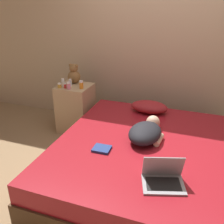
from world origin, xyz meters
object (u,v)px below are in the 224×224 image
object	(u,v)px
bottle_red	(65,86)
bottle_white	(63,83)
bottle_orange	(81,85)
book	(102,149)
person_lying	(146,132)
pillow	(149,107)
laptop	(163,178)
teddy_bear	(74,75)
bottle_pink	(69,86)
bottle_amber	(59,86)
bottle_clear	(70,83)

from	to	relation	value
bottle_red	bottle_white	distance (m)	0.10
bottle_orange	book	xyz separation A→B (m)	(0.67, -0.96, -0.29)
book	person_lying	bearing A→B (deg)	44.91
pillow	bottle_red	xyz separation A→B (m)	(-1.12, -0.15, 0.21)
laptop	bottle_white	bearing A→B (deg)	124.07
bottle_red	bottle_orange	bearing A→B (deg)	16.42
person_lying	book	distance (m)	0.51
pillow	teddy_bear	distance (m)	1.15
bottle_pink	bottle_white	bearing A→B (deg)	148.87
bottle_orange	book	world-z (taller)	bottle_orange
pillow	book	xyz separation A→B (m)	(-0.24, -1.05, -0.06)
pillow	laptop	distance (m)	1.41
bottle_red	bottle_amber	world-z (taller)	bottle_red
pillow	bottle_amber	distance (m)	1.23
person_lying	laptop	bearing A→B (deg)	-61.37
bottle_pink	book	distance (m)	1.24
bottle_white	book	distance (m)	1.38
teddy_bear	bottle_pink	distance (m)	0.27
laptop	bottle_clear	distance (m)	2.00
bottle_red	laptop	bearing A→B (deg)	-37.77
person_lying	laptop	world-z (taller)	laptop
bottle_orange	bottle_amber	bearing A→B (deg)	-165.52
bottle_amber	bottle_white	world-z (taller)	bottle_white
pillow	bottle_clear	bearing A→B (deg)	-177.16
pillow	teddy_bear	size ratio (longest dim) A/B	1.70
bottle_clear	bottle_orange	bearing A→B (deg)	-11.60
laptop	bottle_orange	distance (m)	1.84
person_lying	bottle_clear	world-z (taller)	bottle_clear
bottle_amber	book	bearing A→B (deg)	-42.45
bottle_pink	bottle_orange	xyz separation A→B (m)	(0.15, 0.08, 0.00)
laptop	bottle_white	distance (m)	2.05
laptop	bottle_pink	size ratio (longest dim) A/B	4.00
person_lying	bottle_amber	size ratio (longest dim) A/B	9.30
person_lying	bottle_orange	world-z (taller)	bottle_orange
pillow	bottle_red	bearing A→B (deg)	-172.17
bottle_amber	book	size ratio (longest dim) A/B	0.38
bottle_pink	teddy_bear	bearing A→B (deg)	100.93
laptop	bottle_amber	bearing A→B (deg)	126.01
pillow	bottle_amber	bearing A→B (deg)	-172.08
bottle_amber	bottle_red	bearing A→B (deg)	9.21
pillow	bottle_orange	xyz separation A→B (m)	(-0.91, -0.09, 0.22)
bottle_pink	bottle_white	size ratio (longest dim) A/B	0.92
teddy_bear	bottle_amber	size ratio (longest dim) A/B	4.25
bottle_amber	bottle_orange	bearing A→B (deg)	14.48
teddy_bear	bottle_clear	distance (m)	0.16
person_lying	bottle_white	size ratio (longest dim) A/B	5.75
bottle_orange	book	bearing A→B (deg)	-54.81
person_lying	bottle_white	distance (m)	1.46
bottle_clear	book	distance (m)	1.34
teddy_bear	bottle_red	distance (m)	0.26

